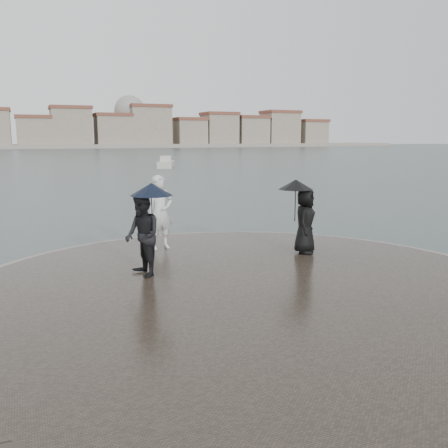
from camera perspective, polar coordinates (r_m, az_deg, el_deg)
name	(u,v)px	position (r m, az deg, el deg)	size (l,w,h in m)	color
ground	(349,377)	(7.69, 14.14, -16.57)	(400.00, 400.00, 0.00)	#2B3835
kerb_ring	(248,295)	(10.43, 2.71, -8.15)	(12.50, 12.50, 0.32)	gray
quay_tip	(248,294)	(10.42, 2.71, -8.04)	(11.90, 11.90, 0.36)	#2D261E
statue	(160,212)	(13.70, -7.30, 1.35)	(0.74, 0.48, 2.02)	silver
visitor_left	(144,227)	(11.05, -9.12, -0.30)	(1.14, 1.07, 2.04)	black
visitor_right	(303,213)	(13.20, 9.02, 1.25)	(1.19, 1.06, 1.95)	black
far_skyline	(12,130)	(166.24, -23.11, 9.87)	(260.00, 20.00, 37.00)	gray
boats	(36,173)	(45.05, -20.65, 5.42)	(32.61, 26.24, 1.50)	#BDB7AA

